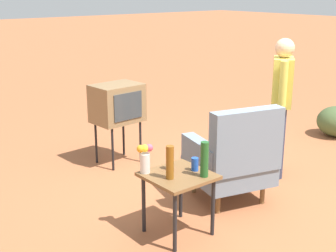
{
  "coord_description": "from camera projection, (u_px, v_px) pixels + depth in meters",
  "views": [
    {
      "loc": [
        3.66,
        3.28,
        2.19
      ],
      "look_at": [
        0.43,
        -0.71,
        0.65
      ],
      "focal_mm": 49.74,
      "sensor_mm": 36.0,
      "label": 1
    }
  ],
  "objects": [
    {
      "name": "ground_plane",
      "position": [
        237.0,
        188.0,
        5.28
      ],
      "size": [
        60.0,
        60.0,
        0.0
      ],
      "primitive_type": "plane",
      "color": "#A05B38"
    },
    {
      "name": "armchair",
      "position": [
        234.0,
        157.0,
        4.8
      ],
      "size": [
        0.94,
        0.95,
        1.06
      ],
      "color": "brown",
      "rests_on": "ground"
    },
    {
      "name": "side_table",
      "position": [
        178.0,
        183.0,
        4.17
      ],
      "size": [
        0.56,
        0.56,
        0.59
      ],
      "color": "black",
      "rests_on": "ground"
    },
    {
      "name": "tv_on_stand",
      "position": [
        117.0,
        104.0,
        5.83
      ],
      "size": [
        0.63,
        0.48,
        1.03
      ],
      "color": "black",
      "rests_on": "ground"
    },
    {
      "name": "person_standing",
      "position": [
        281.0,
        99.0,
        5.39
      ],
      "size": [
        0.46,
        0.4,
        1.64
      ],
      "color": "#2D3347",
      "rests_on": "ground"
    },
    {
      "name": "bottle_wine_green",
      "position": [
        204.0,
        159.0,
        4.05
      ],
      "size": [
        0.07,
        0.07,
        0.32
      ],
      "primitive_type": "cylinder",
      "color": "#1E5623",
      "rests_on": "side_table"
    },
    {
      "name": "bottle_tall_amber",
      "position": [
        170.0,
        162.0,
        4.01
      ],
      "size": [
        0.07,
        0.07,
        0.3
      ],
      "primitive_type": "cylinder",
      "color": "brown",
      "rests_on": "side_table"
    },
    {
      "name": "soda_can_red",
      "position": [
        170.0,
        163.0,
        4.25
      ],
      "size": [
        0.07,
        0.07,
        0.12
      ],
      "primitive_type": "cylinder",
      "color": "red",
      "rests_on": "side_table"
    },
    {
      "name": "soda_can_blue",
      "position": [
        195.0,
        164.0,
        4.21
      ],
      "size": [
        0.07,
        0.07,
        0.12
      ],
      "primitive_type": "cylinder",
      "color": "blue",
      "rests_on": "side_table"
    },
    {
      "name": "flower_vase",
      "position": [
        145.0,
        157.0,
        4.14
      ],
      "size": [
        0.14,
        0.1,
        0.27
      ],
      "color": "silver",
      "rests_on": "side_table"
    }
  ]
}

